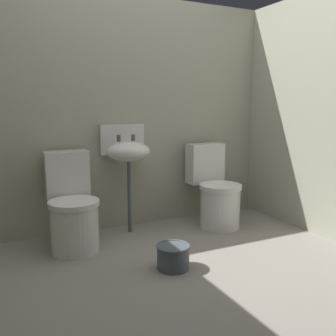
# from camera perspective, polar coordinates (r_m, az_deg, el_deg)

# --- Properties ---
(ground_plane) EXTENTS (3.27, 2.69, 0.08)m
(ground_plane) POSITION_cam_1_polar(r_m,az_deg,el_deg) (2.77, 2.70, -16.20)
(ground_plane) COLOR gray
(wall_back) EXTENTS (3.27, 0.10, 2.15)m
(wall_back) POSITION_cam_1_polar(r_m,az_deg,el_deg) (3.59, -6.42, 8.14)
(wall_back) COLOR #9A9B84
(wall_back) RESTS_ON ground
(wall_right) EXTENTS (0.10, 2.49, 2.15)m
(wall_right) POSITION_cam_1_polar(r_m,az_deg,el_deg) (3.53, 23.93, 7.35)
(wall_right) COLOR #A2A18B
(wall_right) RESTS_ON ground
(toilet_left) EXTENTS (0.42, 0.60, 0.78)m
(toilet_left) POSITION_cam_1_polar(r_m,az_deg,el_deg) (3.15, -14.44, -6.23)
(toilet_left) COLOR silver
(toilet_left) RESTS_ON ground
(toilet_right) EXTENTS (0.41, 0.60, 0.78)m
(toilet_right) POSITION_cam_1_polar(r_m,az_deg,el_deg) (3.67, 7.27, -3.75)
(toilet_right) COLOR silver
(toilet_right) RESTS_ON ground
(sink) EXTENTS (0.42, 0.35, 0.99)m
(sink) POSITION_cam_1_polar(r_m,az_deg,el_deg) (3.39, -6.22, 2.61)
(sink) COLOR #454F55
(sink) RESTS_ON ground
(bucket) EXTENTS (0.25, 0.25, 0.18)m
(bucket) POSITION_cam_1_polar(r_m,az_deg,el_deg) (2.75, 0.79, -13.34)
(bucket) COLOR #454F55
(bucket) RESTS_ON ground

